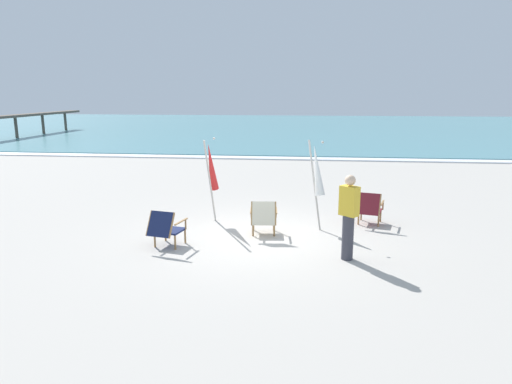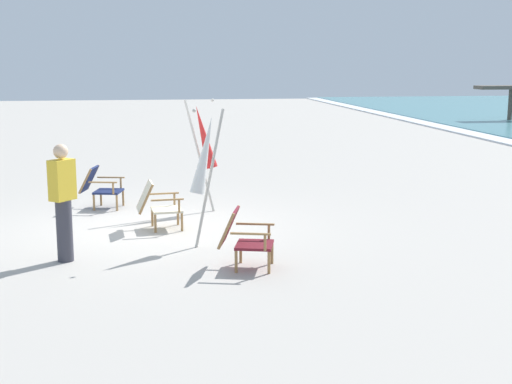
{
  "view_description": "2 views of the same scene",
  "coord_description": "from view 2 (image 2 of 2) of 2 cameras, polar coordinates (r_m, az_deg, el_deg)",
  "views": [
    {
      "loc": [
        1.09,
        -9.48,
        3.11
      ],
      "look_at": [
        -0.1,
        1.06,
        0.79
      ],
      "focal_mm": 32.0,
      "sensor_mm": 36.0,
      "label": 1
    },
    {
      "loc": [
        11.73,
        0.04,
        2.73
      ],
      "look_at": [
        0.55,
        1.76,
        0.65
      ],
      "focal_mm": 50.0,
      "sensor_mm": 36.0,
      "label": 2
    }
  ],
  "objects": [
    {
      "name": "umbrella_furled_white",
      "position": [
        10.53,
        -4.12,
        2.86
      ],
      "size": [
        0.47,
        0.61,
        2.06
      ],
      "color": "#B7B2A8",
      "rests_on": "ground"
    },
    {
      "name": "beach_chair_mid_center",
      "position": [
        11.78,
        -7.94,
        -0.94
      ],
      "size": [
        0.64,
        0.77,
        0.8
      ],
      "color": "beige",
      "rests_on": "ground"
    },
    {
      "name": "beach_chair_front_left",
      "position": [
        13.68,
        -12.4,
        0.49
      ],
      "size": [
        0.72,
        0.85,
        0.79
      ],
      "color": "#19234C",
      "rests_on": "ground"
    },
    {
      "name": "person_near_chairs",
      "position": [
        10.08,
        -15.18,
        -0.75
      ],
      "size": [
        0.39,
        0.37,
        1.63
      ],
      "color": "#383842",
      "rests_on": "ground"
    },
    {
      "name": "beach_chair_back_right",
      "position": [
        9.5,
        -1.07,
        -3.6
      ],
      "size": [
        0.74,
        0.83,
        0.81
      ],
      "color": "maroon",
      "rests_on": "ground"
    },
    {
      "name": "ground_plane",
      "position": [
        12.04,
        -8.71,
        -2.79
      ],
      "size": [
        80.0,
        80.0,
        0.0
      ],
      "primitive_type": "plane",
      "color": "#B2AAA0"
    },
    {
      "name": "umbrella_furled_red",
      "position": [
        13.01,
        -4.21,
        4.33
      ],
      "size": [
        0.34,
        0.62,
        2.07
      ],
      "color": "#B7B2A8",
      "rests_on": "ground"
    }
  ]
}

